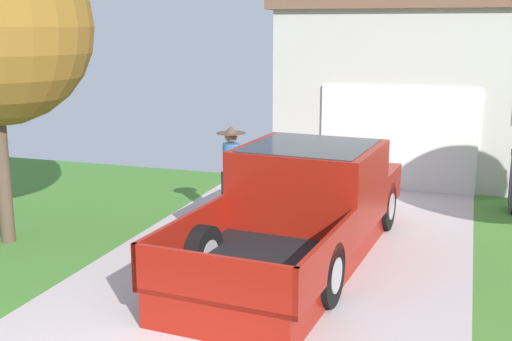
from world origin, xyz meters
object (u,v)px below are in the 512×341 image
Objects in this scene: person_with_hat at (231,171)px; handbag at (235,222)px; house_with_garage at (471,67)px; pickup_truck at (307,206)px.

handbag is at bearing -23.76° from person_with_hat.
house_with_garage is (3.72, 6.57, 1.45)m from person_with_hat.
house_with_garage reaches higher than pickup_truck.
pickup_truck is at bearing 3.00° from person_with_hat.
person_with_hat is 4.18× the size of handbag.
person_with_hat reaches higher than handbag.
pickup_truck is 1.65m from handbag.
pickup_truck is at bearing -25.94° from handbag.
person_with_hat is at bearing 122.45° from handbag.
house_with_garage is at bearing 78.22° from pickup_truck.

